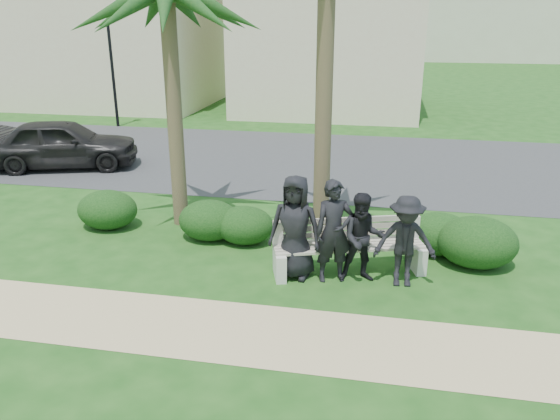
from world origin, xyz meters
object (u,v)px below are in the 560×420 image
at_px(park_bench, 350,250).
at_px(man_a, 295,227).
at_px(man_d, 405,242).
at_px(street_lamp, 111,51).
at_px(car_a, 63,144).
at_px(man_c, 363,238).
at_px(man_b, 334,232).

relative_size(park_bench, man_a, 1.54).
xyz_separation_m(man_a, man_d, (1.83, 0.02, -0.12)).
bearing_deg(street_lamp, man_a, -52.06).
bearing_deg(park_bench, man_d, -36.72).
relative_size(man_a, car_a, 0.43).
relative_size(street_lamp, park_bench, 1.53).
xyz_separation_m(man_c, car_a, (-9.02, 5.68, -0.06)).
bearing_deg(park_bench, man_a, -177.73).
xyz_separation_m(park_bench, man_b, (-0.26, -0.35, 0.47)).
height_order(man_b, man_c, man_b).
bearing_deg(man_c, man_d, -13.91).
distance_m(park_bench, man_c, 0.51).
height_order(park_bench, man_b, man_b).
bearing_deg(man_b, park_bench, 34.23).
bearing_deg(park_bench, street_lamp, 113.73).
height_order(park_bench, man_a, man_a).
bearing_deg(park_bench, man_c, -68.98).
xyz_separation_m(street_lamp, park_bench, (10.18, -11.55, -2.53)).
bearing_deg(street_lamp, man_d, -46.91).
height_order(man_c, man_d, man_d).
distance_m(street_lamp, man_c, 15.90).
xyz_separation_m(man_b, car_a, (-8.53, 5.75, -0.17)).
xyz_separation_m(park_bench, man_c, (0.23, -0.28, 0.36)).
bearing_deg(man_a, car_a, 149.30).
distance_m(park_bench, car_a, 10.32).
relative_size(man_a, man_b, 1.02).
bearing_deg(park_bench, man_b, -144.09).
bearing_deg(man_c, man_b, 177.25).
relative_size(man_b, man_d, 1.13).
bearing_deg(car_a, park_bench, -138.89).
bearing_deg(man_d, man_c, 172.68).
relative_size(park_bench, man_d, 1.78).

